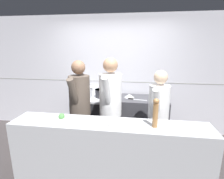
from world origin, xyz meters
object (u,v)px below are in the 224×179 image
at_px(oven_range, 94,116).
at_px(mixing_bowl_steel, 129,96).
at_px(stock_pot, 85,92).
at_px(chefs_knife, 136,99).
at_px(chef_sous, 110,106).
at_px(chef_line, 158,114).
at_px(sauce_pot, 102,93).
at_px(plated_dish_appetiser, 116,122).
at_px(plated_dish_main, 62,118).
at_px(pepper_mill, 156,112).
at_px(chef_head_cook, 80,106).

distance_m(oven_range, mixing_bowl_steel, 0.91).
distance_m(stock_pot, mixing_bowl_steel, 0.95).
bearing_deg(chefs_knife, chef_sous, -119.65).
bearing_deg(oven_range, stock_pot, -169.72).
bearing_deg(stock_pot, chef_line, -28.51).
bearing_deg(sauce_pot, plated_dish_appetiser, -71.08).
xyz_separation_m(mixing_bowl_steel, plated_dish_appetiser, (-0.09, -1.45, 0.04)).
bearing_deg(chef_sous, plated_dish_main, -130.82).
bearing_deg(plated_dish_appetiser, plated_dish_main, 178.84).
xyz_separation_m(mixing_bowl_steel, pepper_mill, (0.39, -1.49, 0.23)).
distance_m(stock_pot, chef_line, 1.65).
relative_size(plated_dish_appetiser, pepper_mill, 0.75).
bearing_deg(pepper_mill, plated_dish_main, 177.48).
distance_m(plated_dish_main, chef_line, 1.48).
relative_size(stock_pot, plated_dish_appetiser, 1.22).
bearing_deg(sauce_pot, chef_sous, -69.17).
bearing_deg(chef_line, pepper_mill, -83.21).
bearing_deg(chefs_knife, plated_dish_appetiser, -100.02).
bearing_deg(chef_sous, pepper_mill, -39.60).
relative_size(plated_dish_appetiser, chef_sous, 0.16).
relative_size(sauce_pot, mixing_bowl_steel, 1.40).
relative_size(sauce_pot, plated_dish_main, 1.18).
relative_size(sauce_pot, chefs_knife, 0.77).
height_order(plated_dish_appetiser, chef_sous, chef_sous).
relative_size(plated_dish_main, pepper_mill, 0.68).
xyz_separation_m(mixing_bowl_steel, chef_head_cook, (-0.79, -0.84, 0.03)).
distance_m(stock_pot, plated_dish_main, 1.37).
bearing_deg(chef_line, oven_range, 164.60).
bearing_deg(oven_range, plated_dish_main, -93.42).
height_order(stock_pot, sauce_pot, stock_pot).
distance_m(chefs_knife, chef_head_cook, 1.16).
bearing_deg(chef_sous, stock_pot, 135.20).
xyz_separation_m(oven_range, mixing_bowl_steel, (0.77, 0.04, 0.49)).
distance_m(sauce_pot, chef_line, 1.38).
relative_size(pepper_mill, chef_line, 0.23).
distance_m(stock_pot, sauce_pot, 0.36).
bearing_deg(plated_dish_main, sauce_pot, 79.37).
height_order(mixing_bowl_steel, plated_dish_appetiser, plated_dish_appetiser).
distance_m(mixing_bowl_steel, pepper_mill, 1.55).
relative_size(stock_pot, chef_sous, 0.19).
xyz_separation_m(plated_dish_appetiser, chef_sous, (-0.17, 0.60, 0.02)).
relative_size(plated_dish_main, chef_line, 0.16).
xyz_separation_m(oven_range, pepper_mill, (1.16, -1.45, 0.71)).
bearing_deg(mixing_bowl_steel, stock_pot, -175.89).
height_order(pepper_mill, chef_sous, chef_sous).
relative_size(plated_dish_appetiser, chef_line, 0.18).
distance_m(sauce_pot, plated_dish_appetiser, 1.52).
relative_size(chefs_knife, plated_dish_appetiser, 1.38).
xyz_separation_m(oven_range, chef_head_cook, (-0.02, -0.80, 0.52)).
height_order(chef_head_cook, chef_sous, chef_sous).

